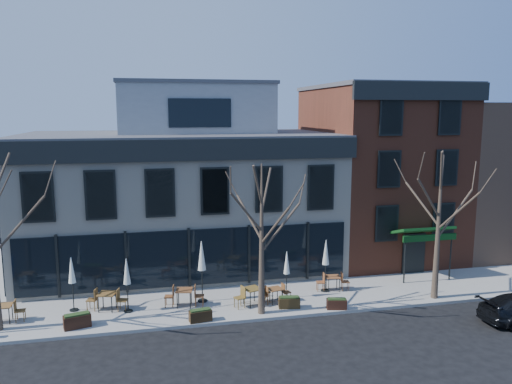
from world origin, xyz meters
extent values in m
plane|color=black|center=(0.00, 0.00, 0.00)|extent=(120.00, 120.00, 0.00)
cube|color=gray|center=(3.25, -2.15, 0.07)|extent=(33.50, 4.70, 0.15)
cube|color=beige|center=(0.00, 5.00, 4.00)|extent=(18.00, 10.00, 8.00)
cube|color=#47474C|center=(0.00, 5.00, 8.05)|extent=(18.30, 10.30, 0.30)
cube|color=black|center=(0.00, -0.12, 7.55)|extent=(18.30, 0.25, 1.10)
cube|color=black|center=(-9.12, 5.00, 7.55)|extent=(0.25, 10.30, 1.10)
cube|color=black|center=(0.00, -0.06, 1.90)|extent=(17.20, 0.12, 3.00)
cube|color=black|center=(-9.06, 4.00, 1.90)|extent=(0.12, 7.50, 3.00)
cube|color=gray|center=(1.00, 6.00, 9.60)|extent=(9.00, 6.50, 3.00)
cube|color=brown|center=(13.00, 5.00, 5.50)|extent=(8.00, 10.00, 11.00)
cube|color=#47474C|center=(13.00, 5.00, 11.05)|extent=(8.20, 10.20, 0.25)
cube|color=black|center=(13.00, -0.12, 10.60)|extent=(8.20, 0.25, 1.00)
cube|color=#0C3712|center=(13.00, -0.85, 2.90)|extent=(3.20, 1.66, 0.67)
cube|color=black|center=(13.00, -0.05, 1.25)|extent=(1.40, 0.10, 2.50)
cube|color=#8C664C|center=(23.00, 6.00, 5.00)|extent=(12.00, 12.00, 10.00)
cylinder|color=#382B21|center=(-7.43, -3.01, 4.68)|extent=(2.23, 0.50, 2.48)
cone|color=#382B21|center=(3.00, -3.90, 3.67)|extent=(0.34, 0.34, 7.04)
cylinder|color=#382B21|center=(3.95, -3.73, 4.18)|extent=(2.00, 0.46, 2.21)
cylinder|color=#382B21|center=(2.60, -3.04, 4.59)|extent=(0.93, 1.84, 1.91)
cylinder|color=#382B21|center=(2.25, -4.17, 5.04)|extent=(1.61, 0.68, 1.97)
cylinder|color=#382B21|center=(3.40, -4.76, 4.51)|extent=(0.93, 1.83, 2.03)
cone|color=#382B21|center=(12.00, -3.90, 3.89)|extent=(0.34, 0.34, 7.48)
cylinder|color=#382B21|center=(13.01, -3.72, 4.43)|extent=(2.12, 0.48, 2.35)
cylinder|color=#382B21|center=(11.57, -2.99, 4.86)|extent=(0.98, 1.94, 2.03)
cylinder|color=#382B21|center=(11.20, -4.19, 5.35)|extent=(1.71, 0.71, 2.09)
cylinder|color=#382B21|center=(12.42, -4.81, 4.78)|extent=(0.98, 1.94, 2.16)
cube|color=brown|center=(-8.50, -2.42, 0.93)|extent=(0.76, 0.76, 0.04)
cylinder|color=black|center=(-8.19, -2.71, 0.53)|extent=(0.04, 0.04, 0.77)
cylinder|color=black|center=(-8.21, -2.11, 0.53)|extent=(0.04, 0.04, 0.77)
cube|color=brown|center=(-4.07, -1.99, 0.97)|extent=(0.96, 0.96, 0.05)
cylinder|color=black|center=(-4.45, -2.22, 0.56)|extent=(0.05, 0.05, 0.81)
cylinder|color=black|center=(-3.84, -2.37, 0.56)|extent=(0.05, 0.05, 0.81)
cylinder|color=black|center=(-4.29, -1.60, 0.56)|extent=(0.05, 0.05, 0.81)
cylinder|color=black|center=(-3.68, -1.76, 0.56)|extent=(0.05, 0.05, 0.81)
cube|color=brown|center=(-0.46, -2.27, 0.96)|extent=(0.90, 0.90, 0.04)
cylinder|color=black|center=(-0.82, -2.52, 0.55)|extent=(0.04, 0.04, 0.80)
cylinder|color=black|center=(-0.20, -2.63, 0.55)|extent=(0.04, 0.04, 0.80)
cylinder|color=black|center=(-0.71, -1.91, 0.55)|extent=(0.04, 0.04, 0.80)
cylinder|color=black|center=(-0.10, -2.02, 0.55)|extent=(0.04, 0.04, 0.80)
cube|color=brown|center=(2.80, -2.80, 0.97)|extent=(1.01, 1.01, 0.04)
cylinder|color=black|center=(2.61, -3.21, 0.55)|extent=(0.04, 0.04, 0.81)
cylinder|color=black|center=(3.20, -2.99, 0.55)|extent=(0.04, 0.04, 0.81)
cylinder|color=black|center=(2.39, -2.62, 0.55)|extent=(0.04, 0.04, 0.81)
cylinder|color=black|center=(2.98, -2.40, 0.55)|extent=(0.04, 0.04, 0.81)
cube|color=brown|center=(3.95, -2.78, 0.86)|extent=(0.81, 0.81, 0.04)
cylinder|color=black|center=(3.74, -3.11, 0.50)|extent=(0.04, 0.04, 0.70)
cylinder|color=black|center=(4.27, -2.99, 0.50)|extent=(0.04, 0.04, 0.70)
cylinder|color=black|center=(3.62, -2.58, 0.50)|extent=(0.04, 0.04, 0.70)
cylinder|color=black|center=(4.15, -2.46, 0.50)|extent=(0.04, 0.04, 0.70)
cube|color=brown|center=(7.36, -1.79, 0.89)|extent=(0.81, 0.81, 0.04)
cylinder|color=black|center=(7.03, -2.03, 0.52)|extent=(0.04, 0.04, 0.73)
cylinder|color=black|center=(7.60, -2.11, 0.52)|extent=(0.04, 0.04, 0.73)
cylinder|color=black|center=(7.11, -1.46, 0.52)|extent=(0.04, 0.04, 0.73)
cylinder|color=black|center=(7.68, -1.54, 0.52)|extent=(0.04, 0.04, 0.73)
cylinder|color=black|center=(-5.62, -1.68, 0.18)|extent=(0.42, 0.42, 0.06)
cylinder|color=black|center=(-5.62, -1.68, 1.19)|extent=(0.05, 0.05, 2.09)
cone|color=white|center=(-5.62, -1.68, 2.14)|extent=(0.34, 0.34, 1.23)
cylinder|color=black|center=(-3.10, -2.39, 0.18)|extent=(0.41, 0.41, 0.06)
cylinder|color=black|center=(-3.10, -2.39, 1.19)|extent=(0.05, 0.05, 2.07)
cone|color=beige|center=(-3.10, -2.39, 2.13)|extent=(0.34, 0.34, 1.23)
cylinder|color=black|center=(0.46, -1.84, 0.18)|extent=(0.49, 0.49, 0.07)
cylinder|color=black|center=(0.46, -1.84, 1.38)|extent=(0.06, 0.06, 2.46)
cone|color=silver|center=(0.46, -1.84, 2.50)|extent=(0.40, 0.40, 1.45)
cylinder|color=black|center=(4.67, -2.29, 0.18)|extent=(0.39, 0.39, 0.05)
cylinder|color=black|center=(4.67, -2.29, 1.12)|extent=(0.04, 0.04, 1.94)
cone|color=silver|center=(4.67, -2.29, 2.00)|extent=(0.32, 0.32, 1.15)
cylinder|color=black|center=(6.92, -1.81, 0.18)|extent=(0.44, 0.44, 0.06)
cylinder|color=black|center=(6.92, -1.81, 1.25)|extent=(0.05, 0.05, 2.21)
cone|color=#B7BCAF|center=(6.92, -1.81, 2.26)|extent=(0.36, 0.36, 1.31)
cube|color=black|center=(-5.22, -3.70, 0.43)|extent=(1.22, 0.74, 0.57)
cube|color=#1E3314|center=(-5.22, -3.70, 0.74)|extent=(1.09, 0.62, 0.09)
cube|color=black|center=(0.11, -4.20, 0.40)|extent=(1.06, 0.54, 0.50)
cube|color=#1E3314|center=(0.11, -4.20, 0.67)|extent=(0.94, 0.45, 0.08)
cube|color=#322410|center=(4.45, -3.57, 0.40)|extent=(1.07, 0.57, 0.51)
cube|color=#1E3314|center=(4.45, -3.57, 0.68)|extent=(0.95, 0.47, 0.08)
cube|color=black|center=(6.62, -4.20, 0.39)|extent=(1.00, 0.58, 0.47)
cube|color=#1E3314|center=(6.62, -4.20, 0.64)|extent=(0.90, 0.48, 0.08)
camera|label=1|loc=(-2.04, -25.47, 9.49)|focal=35.00mm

